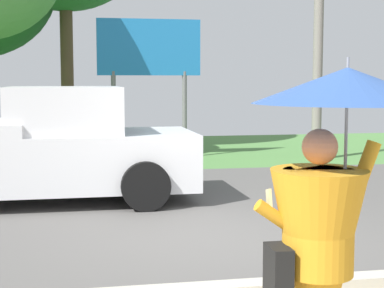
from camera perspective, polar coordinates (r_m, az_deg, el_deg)
The scene contains 5 objects.
ground_plane at distance 10.75m, azimuth -1.14°, elevation -5.03°, with size 40.00×22.00×0.20m.
monk_pedestrian at distance 3.92m, azimuth 12.22°, elevation -6.32°, with size 1.17×1.17×2.13m.
pickup_truck at distance 10.39m, azimuth -14.15°, elevation -0.46°, with size 5.20×2.28×1.88m.
utility_pole at distance 15.78m, azimuth 11.56°, elevation 11.44°, with size 1.80×0.24×6.73m.
roadside_billboard at distance 15.72m, azimuth -3.96°, elevation 7.94°, with size 2.60×0.12×3.50m.
Camera 1 is at (-1.78, -7.45, 2.00)m, focal length 58.07 mm.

